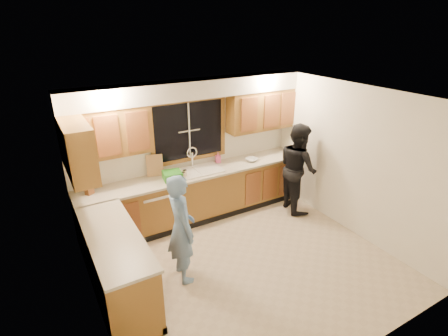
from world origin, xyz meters
The scene contains 26 objects.
floor centered at (0.00, 0.00, 0.00)m, with size 4.20×4.20×0.00m, color beige.
ceiling centered at (0.00, 0.00, 2.50)m, with size 4.20×4.20×0.00m, color silver.
wall_back centered at (0.00, 1.90, 1.25)m, with size 4.20×4.20×0.00m, color white.
wall_left centered at (-2.10, 0.00, 1.25)m, with size 3.80×3.80×0.00m, color white.
wall_right centered at (2.10, 0.00, 1.25)m, with size 3.80×3.80×0.00m, color white.
base_cabinets_back centered at (0.00, 1.60, 0.44)m, with size 4.20×0.60×0.88m, color olive.
base_cabinets_left centered at (-1.80, 0.35, 0.44)m, with size 0.60×1.90×0.88m, color olive.
countertop_back centered at (0.00, 1.58, 0.90)m, with size 4.20×0.63×0.04m, color beige.
countertop_left centered at (-1.79, 0.35, 0.90)m, with size 0.63×1.90×0.04m, color beige.
upper_cabinets_left centered at (-1.43, 1.73, 1.83)m, with size 1.35×0.33×0.75m, color olive.
upper_cabinets_right centered at (1.43, 1.73, 1.83)m, with size 1.35×0.33×0.75m, color olive.
upper_cabinets_return centered at (-1.94, 1.12, 1.83)m, with size 0.33×0.90×0.75m, color olive.
soffit centered at (0.00, 1.72, 2.35)m, with size 4.20×0.35×0.30m, color beige.
window_frame centered at (0.00, 1.89, 1.60)m, with size 1.44×0.03×1.14m.
sink centered at (0.00, 1.60, 0.86)m, with size 0.86×0.52×0.57m.
dishwasher centered at (-0.85, 1.59, 0.41)m, with size 0.60×0.56×0.82m, color white.
stove centered at (-1.80, -0.22, 0.45)m, with size 0.58×0.75×0.90m, color white.
man centered at (-0.91, 0.24, 0.79)m, with size 0.58×0.38×1.59m, color #6E99D0.
woman centered at (1.78, 0.98, 0.85)m, with size 0.82×0.64×1.70m, color black.
knife_block centered at (-1.82, 1.66, 1.02)m, with size 0.11×0.09×0.20m, color brown.
cutting_board centered at (-0.70, 1.82, 1.11)m, with size 0.28×0.02×0.37m, color tan.
dish_crate centered at (-0.51, 1.51, 0.99)m, with size 0.30×0.28×0.14m, color #309025.
soap_bottle centered at (0.53, 1.80, 1.02)m, with size 0.09×0.09×0.20m, color #E45697.
bowl centered at (1.12, 1.54, 0.95)m, with size 0.23×0.23×0.06m, color silver.
can_left centered at (-0.35, 1.42, 0.99)m, with size 0.07×0.07×0.13m, color #C4B697.
can_right centered at (-0.29, 1.49, 0.99)m, with size 0.07×0.07×0.13m, color #C4B697.
Camera 1 is at (-2.42, -3.54, 3.41)m, focal length 28.00 mm.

